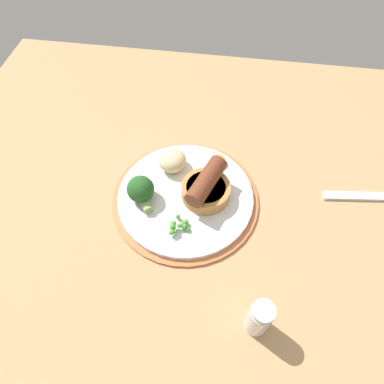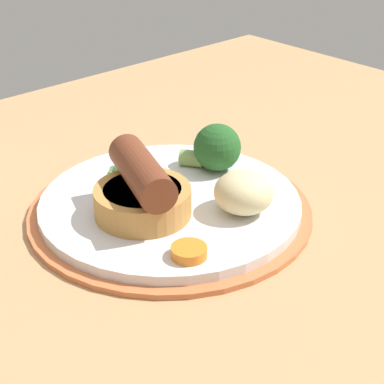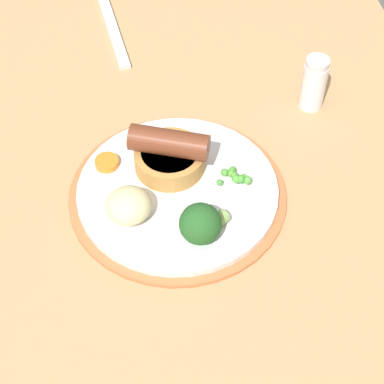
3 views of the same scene
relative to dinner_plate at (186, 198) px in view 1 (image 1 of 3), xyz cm
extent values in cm
cube|color=tan|center=(5.35, 3.33, -2.07)|extent=(110.00, 80.00, 3.00)
cylinder|color=#CC6B3D|center=(0.00, 0.00, -0.32)|extent=(25.45, 25.45, 0.50)
cylinder|color=silver|center=(0.00, 0.00, 0.13)|extent=(23.42, 23.42, 1.40)
cylinder|color=#BC8442|center=(3.43, 0.46, 2.09)|extent=(8.31, 8.31, 2.51)
cylinder|color=#33190C|center=(3.43, 0.46, 3.19)|extent=(6.64, 6.64, 0.30)
cylinder|color=brown|center=(3.43, 0.46, 4.90)|extent=(6.16, 9.67, 3.11)
sphere|color=green|center=(0.92, -6.55, 1.63)|extent=(0.92, 0.92, 0.92)
sphere|color=#47923F|center=(-0.49, -4.84, 1.49)|extent=(0.76, 0.76, 0.76)
sphere|color=#50A63B|center=(-0.90, -6.65, 2.25)|extent=(0.97, 0.97, 0.97)
sphere|color=green|center=(-0.89, -7.17, 2.17)|extent=(0.97, 0.97, 0.97)
sphere|color=#4F9438|center=(0.94, -5.69, 1.51)|extent=(0.92, 0.92, 0.92)
sphere|color=#55A642|center=(-0.92, -7.99, 1.88)|extent=(0.97, 0.97, 0.97)
sphere|color=#4C9A34|center=(0.10, -6.65, 1.84)|extent=(0.77, 0.77, 0.77)
sphere|color=#489A40|center=(-0.38, -7.69, 1.83)|extent=(0.77, 0.77, 0.77)
sphere|color=#55A032|center=(0.49, -6.38, 1.73)|extent=(0.86, 0.86, 0.86)
sphere|color=#4F9E2E|center=(-1.03, -7.97, 1.81)|extent=(0.81, 0.81, 0.81)
sphere|color=#4C9E38|center=(1.48, -6.79, 1.23)|extent=(0.80, 0.80, 0.80)
sphere|color=#235623|center=(-7.30, -1.47, 3.13)|extent=(4.60, 4.60, 4.60)
cylinder|color=#7A9E56|center=(-5.96, -3.62, 1.64)|extent=(2.58, 2.80, 1.61)
ellipsoid|color=beige|center=(-3.29, 5.85, 2.65)|extent=(6.97, 7.01, 3.63)
cylinder|color=orange|center=(4.80, 7.82, 1.26)|extent=(3.78, 3.78, 0.84)
cube|color=silver|center=(32.90, 5.22, -0.27)|extent=(18.06, 3.71, 0.60)
cylinder|color=silver|center=(12.97, -19.54, 2.67)|extent=(3.17, 3.17, 6.48)
cylinder|color=silver|center=(12.97, -19.54, 6.41)|extent=(3.01, 3.01, 1.00)
camera|label=1|loc=(5.93, -32.65, 49.55)|focal=32.00mm
camera|label=2|loc=(32.26, 38.18, 29.01)|focal=60.00mm
camera|label=3|loc=(-47.83, 5.55, 57.22)|focal=60.00mm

